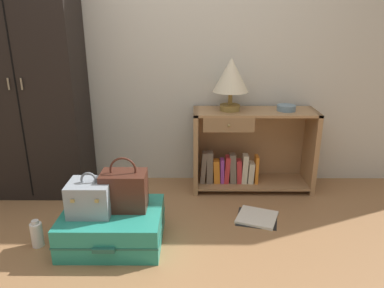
{
  "coord_description": "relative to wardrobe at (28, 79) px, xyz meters",
  "views": [
    {
      "loc": [
        0.21,
        -1.78,
        1.46
      ],
      "look_at": [
        0.19,
        0.86,
        0.55
      ],
      "focal_mm": 34.0,
      "sensor_mm": 36.0,
      "label": 1
    }
  ],
  "objects": [
    {
      "name": "bottle",
      "position": [
        0.3,
        -0.87,
        -0.9
      ],
      "size": [
        0.08,
        0.08,
        0.19
      ],
      "color": "white",
      "rests_on": "ground_plane"
    },
    {
      "name": "ground_plane",
      "position": [
        1.15,
        -1.2,
        -0.99
      ],
      "size": [
        9.0,
        9.0,
        0.0
      ],
      "primitive_type": "plane",
      "color": "#9E7047"
    },
    {
      "name": "bowl",
      "position": [
        2.14,
        0.03,
        -0.25
      ],
      "size": [
        0.16,
        0.16,
        0.05
      ],
      "primitive_type": "cylinder",
      "color": "slate",
      "rests_on": "bookshelf"
    },
    {
      "name": "wardrobe",
      "position": [
        0.0,
        0.0,
        0.0
      ],
      "size": [
        0.85,
        0.47,
        1.99
      ],
      "color": "black",
      "rests_on": "ground_plane"
    },
    {
      "name": "back_wall",
      "position": [
        1.15,
        0.3,
        0.31
      ],
      "size": [
        6.4,
        0.1,
        2.6
      ],
      "primitive_type": "cube",
      "color": "beige",
      "rests_on": "ground_plane"
    },
    {
      "name": "handbag",
      "position": [
        0.89,
        -0.78,
        -0.62
      ],
      "size": [
        0.3,
        0.19,
        0.37
      ],
      "color": "#472319",
      "rests_on": "suitcase_large"
    },
    {
      "name": "open_book_on_floor",
      "position": [
        1.85,
        -0.51,
        -0.98
      ],
      "size": [
        0.37,
        0.36,
        0.02
      ],
      "color": "white",
      "rests_on": "ground_plane"
    },
    {
      "name": "suitcase_large",
      "position": [
        0.81,
        -0.82,
        -0.88
      ],
      "size": [
        0.67,
        0.55,
        0.24
      ],
      "color": "teal",
      "rests_on": "ground_plane"
    },
    {
      "name": "bookshelf",
      "position": [
        1.84,
        0.06,
        -0.64
      ],
      "size": [
        1.05,
        0.37,
        0.72
      ],
      "color": "#A37A51",
      "rests_on": "ground_plane"
    },
    {
      "name": "train_case",
      "position": [
        0.68,
        -0.84,
        -0.64
      ],
      "size": [
        0.28,
        0.24,
        0.29
      ],
      "color": "#8E99A3",
      "rests_on": "suitcase_large"
    },
    {
      "name": "table_lamp",
      "position": [
        1.67,
        0.04,
        0.01
      ],
      "size": [
        0.3,
        0.3,
        0.44
      ],
      "color": "olive",
      "rests_on": "bookshelf"
    }
  ]
}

